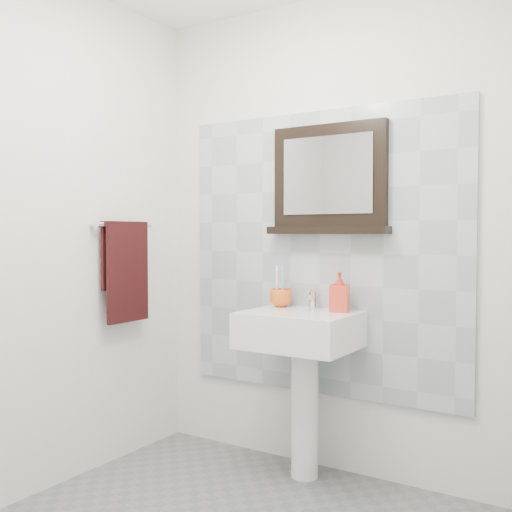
{
  "coord_description": "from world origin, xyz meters",
  "views": [
    {
      "loc": [
        1.42,
        -1.78,
        1.26
      ],
      "look_at": [
        -0.06,
        0.55,
        1.15
      ],
      "focal_mm": 42.0,
      "sensor_mm": 36.0,
      "label": 1
    }
  ],
  "objects": [
    {
      "name": "toothbrush_cup",
      "position": [
        -0.19,
        0.99,
        0.91
      ],
      "size": [
        0.16,
        0.16,
        0.1
      ],
      "primitive_type": "imported",
      "rotation": [
        0.0,
        0.0,
        0.34
      ],
      "color": "#EF5A1C",
      "rests_on": "pedestal_sink"
    },
    {
      "name": "right_wall",
      "position": [
        1.0,
        0.0,
        1.25
      ],
      "size": [
        0.01,
        2.2,
        2.5
      ],
      "primitive_type": "cube",
      "color": "silver",
      "rests_on": "ground"
    },
    {
      "name": "framed_mirror",
      "position": [
        0.06,
        1.06,
        1.52
      ],
      "size": [
        0.67,
        0.11,
        0.57
      ],
      "color": "black",
      "rests_on": "back_wall"
    },
    {
      "name": "soap_dispenser",
      "position": [
        0.16,
        0.98,
        0.96
      ],
      "size": [
        0.11,
        0.11,
        0.2
      ],
      "primitive_type": "imported",
      "rotation": [
        0.0,
        0.0,
        0.25
      ],
      "color": "red",
      "rests_on": "pedestal_sink"
    },
    {
      "name": "back_wall",
      "position": [
        0.0,
        1.1,
        1.25
      ],
      "size": [
        2.0,
        0.01,
        2.5
      ],
      "primitive_type": "cube",
      "color": "silver",
      "rests_on": "ground"
    },
    {
      "name": "pedestal_sink",
      "position": [
        -0.0,
        0.87,
        0.68
      ],
      "size": [
        0.55,
        0.44,
        0.96
      ],
      "color": "white",
      "rests_on": "ground"
    },
    {
      "name": "toothbrushes",
      "position": [
        -0.19,
        0.99,
        0.98
      ],
      "size": [
        0.05,
        0.04,
        0.21
      ],
      "color": "white",
      "rests_on": "toothbrush_cup"
    },
    {
      "name": "towel_bar",
      "position": [
        -0.95,
        0.6,
        1.3
      ],
      "size": [
        0.07,
        0.4,
        0.03
      ],
      "color": "silver",
      "rests_on": "left_wall"
    },
    {
      "name": "splashback",
      "position": [
        0.0,
        1.09,
        1.15
      ],
      "size": [
        1.6,
        0.02,
        1.5
      ],
      "primitive_type": "cube",
      "color": "#A6AFB3",
      "rests_on": "back_wall"
    },
    {
      "name": "hand_towel",
      "position": [
        -0.94,
        0.6,
        1.09
      ],
      "size": [
        0.06,
        0.3,
        0.55
      ],
      "color": "black",
      "rests_on": "towel_bar"
    },
    {
      "name": "left_wall",
      "position": [
        -1.0,
        0.0,
        1.25
      ],
      "size": [
        0.01,
        2.2,
        2.5
      ],
      "primitive_type": "cube",
      "color": "silver",
      "rests_on": "ground"
    }
  ]
}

